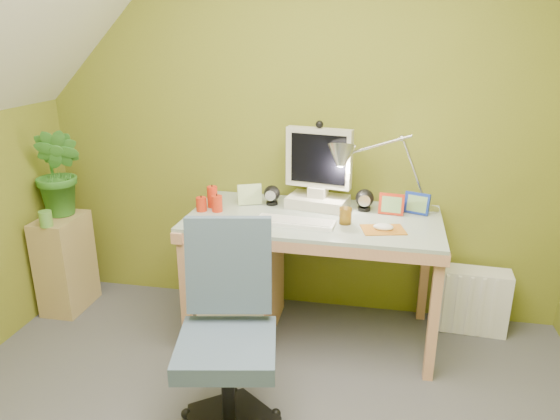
% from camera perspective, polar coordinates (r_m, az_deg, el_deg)
% --- Properties ---
extents(wall_back, '(3.20, 0.01, 2.40)m').
position_cam_1_polar(wall_back, '(3.12, 2.16, 9.66)').
color(wall_back, olive).
rests_on(wall_back, floor).
extents(desk, '(1.40, 0.72, 0.74)m').
position_cam_1_polar(desk, '(3.00, 3.59, -7.41)').
color(desk, tan).
rests_on(desk, floor).
extents(monitor, '(0.40, 0.28, 0.50)m').
position_cam_1_polar(monitor, '(2.95, 4.31, 5.05)').
color(monitor, beige).
rests_on(monitor, desk).
extents(speaker_left, '(0.11, 0.11, 0.12)m').
position_cam_1_polar(speaker_left, '(3.03, -0.91, 1.66)').
color(speaker_left, black).
rests_on(speaker_left, desk).
extents(speaker_right, '(0.11, 0.11, 0.13)m').
position_cam_1_polar(speaker_right, '(2.97, 9.35, 1.13)').
color(speaker_right, black).
rests_on(speaker_right, desk).
extents(keyboard, '(0.43, 0.17, 0.02)m').
position_cam_1_polar(keyboard, '(2.73, 1.70, -1.37)').
color(keyboard, white).
rests_on(keyboard, desk).
extents(mousepad, '(0.25, 0.20, 0.01)m').
position_cam_1_polar(mousepad, '(2.70, 11.36, -2.15)').
color(mousepad, '#B36A1C').
rests_on(mousepad, desk).
extents(mouse, '(0.11, 0.08, 0.04)m').
position_cam_1_polar(mouse, '(2.70, 11.38, -1.86)').
color(mouse, white).
rests_on(mouse, mousepad).
extents(amber_tumbler, '(0.07, 0.07, 0.09)m').
position_cam_1_polar(amber_tumbler, '(2.75, 7.26, -0.65)').
color(amber_tumbler, '#9B6A16').
rests_on(amber_tumbler, desk).
extents(candle_cluster, '(0.18, 0.16, 0.12)m').
position_cam_1_polar(candle_cluster, '(2.97, -7.74, 1.23)').
color(candle_cluster, red).
rests_on(candle_cluster, desk).
extents(photo_frame_red, '(0.14, 0.04, 0.12)m').
position_cam_1_polar(photo_frame_red, '(2.93, 12.25, 0.64)').
color(photo_frame_red, '#B42813').
rests_on(photo_frame_red, desk).
extents(photo_frame_blue, '(0.14, 0.07, 0.12)m').
position_cam_1_polar(photo_frame_blue, '(2.98, 14.93, 0.72)').
color(photo_frame_blue, navy).
rests_on(photo_frame_blue, desk).
extents(photo_frame_green, '(0.14, 0.07, 0.12)m').
position_cam_1_polar(photo_frame_green, '(3.04, -3.39, 1.74)').
color(photo_frame_green, '#B3CE8D').
rests_on(photo_frame_green, desk).
extents(desk_lamp, '(0.63, 0.33, 0.65)m').
position_cam_1_polar(desk_lamp, '(2.92, 13.19, 5.89)').
color(desk_lamp, silver).
rests_on(desk_lamp, desk).
extents(side_ledge, '(0.23, 0.35, 0.62)m').
position_cam_1_polar(side_ledge, '(3.59, -22.66, -5.45)').
color(side_ledge, tan).
rests_on(side_ledge, floor).
extents(potted_plant, '(0.35, 0.30, 0.55)m').
position_cam_1_polar(potted_plant, '(3.43, -23.27, 3.84)').
color(potted_plant, '#357B29').
rests_on(potted_plant, side_ledge).
extents(green_cup, '(0.08, 0.08, 0.10)m').
position_cam_1_polar(green_cup, '(3.34, -24.53, -0.89)').
color(green_cup, '#629F42').
rests_on(green_cup, side_ledge).
extents(task_chair, '(0.56, 0.56, 0.86)m').
position_cam_1_polar(task_chair, '(2.29, -5.95, -14.92)').
color(task_chair, '#42566D').
rests_on(task_chair, floor).
extents(radiator, '(0.40, 0.18, 0.39)m').
position_cam_1_polar(radiator, '(3.32, 20.66, -9.35)').
color(radiator, white).
rests_on(radiator, floor).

